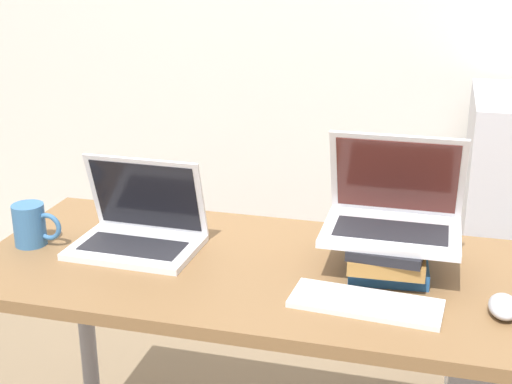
# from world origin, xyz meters

# --- Properties ---
(desk) EXTENTS (1.50, 0.61, 0.75)m
(desk) POSITION_xyz_m (0.00, 0.30, 0.66)
(desk) COLOR brown
(desk) RESTS_ON ground_plane
(laptop_left) EXTENTS (0.31, 0.22, 0.22)m
(laptop_left) POSITION_xyz_m (-0.40, 0.33, 0.80)
(laptop_left) COLOR silver
(laptop_left) RESTS_ON desk
(book_stack) EXTENTS (0.19, 0.28, 0.09)m
(book_stack) POSITION_xyz_m (0.20, 0.36, 0.80)
(book_stack) COLOR #235693
(book_stack) RESTS_ON desk
(laptop_on_books) EXTENTS (0.30, 0.23, 0.23)m
(laptop_on_books) POSITION_xyz_m (0.21, 0.37, 0.89)
(laptop_on_books) COLOR silver
(laptop_on_books) RESTS_ON book_stack
(wireless_keyboard) EXTENTS (0.32, 0.14, 0.01)m
(wireless_keyboard) POSITION_xyz_m (0.18, 0.17, 0.76)
(wireless_keyboard) COLOR white
(wireless_keyboard) RESTS_ON desk
(mouse) EXTENTS (0.06, 0.10, 0.04)m
(mouse) POSITION_xyz_m (0.45, 0.21, 0.77)
(mouse) COLOR #B2B2B7
(mouse) RESTS_ON desk
(mug) EXTENTS (0.13, 0.08, 0.11)m
(mug) POSITION_xyz_m (-0.66, 0.28, 0.81)
(mug) COLOR teal
(mug) RESTS_ON desk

